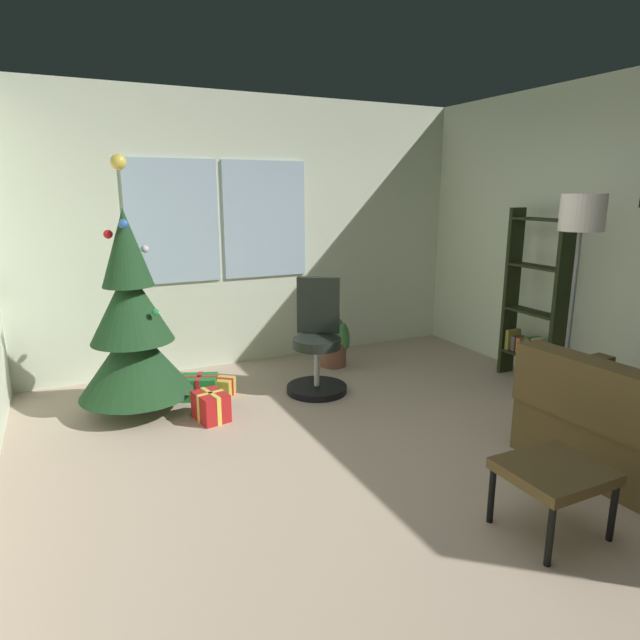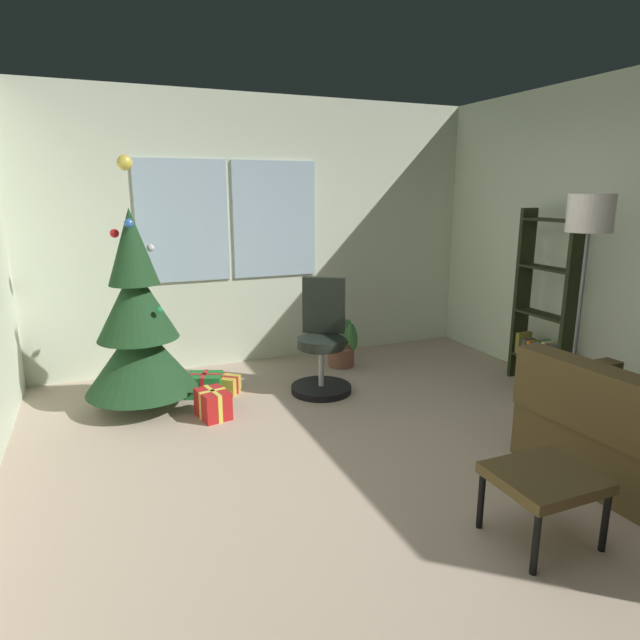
{
  "view_description": "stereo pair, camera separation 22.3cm",
  "coord_description": "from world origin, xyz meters",
  "px_view_note": "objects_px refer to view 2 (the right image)",
  "views": [
    {
      "loc": [
        -1.86,
        -2.58,
        1.82
      ],
      "look_at": [
        -0.13,
        1.02,
        0.86
      ],
      "focal_mm": 30.28,
      "sensor_mm": 36.0,
      "label": 1
    },
    {
      "loc": [
        -1.65,
        -2.67,
        1.82
      ],
      "look_at": [
        -0.13,
        1.02,
        0.86
      ],
      "focal_mm": 30.28,
      "sensor_mm": 36.0,
      "label": 2
    }
  ],
  "objects_px": {
    "footstool": "(544,481)",
    "office_chair": "(322,348)",
    "gift_box_gold": "(219,384)",
    "floor_lamp": "(588,233)",
    "potted_plant": "(344,348)",
    "gift_box_red": "(213,404)",
    "holiday_tree": "(138,327)",
    "gift_box_green": "(205,385)",
    "bookshelf": "(544,310)"
  },
  "relations": [
    {
      "from": "footstool",
      "to": "office_chair",
      "type": "bearing_deg",
      "value": 94.87
    },
    {
      "from": "gift_box_gold",
      "to": "floor_lamp",
      "type": "distance_m",
      "value": 3.33
    },
    {
      "from": "office_chair",
      "to": "potted_plant",
      "type": "height_order",
      "value": "office_chair"
    },
    {
      "from": "office_chair",
      "to": "potted_plant",
      "type": "relative_size",
      "value": 2.03
    },
    {
      "from": "gift_box_red",
      "to": "footstool",
      "type": "bearing_deg",
      "value": -60.36
    },
    {
      "from": "holiday_tree",
      "to": "floor_lamp",
      "type": "relative_size",
      "value": 1.16
    },
    {
      "from": "footstool",
      "to": "gift_box_green",
      "type": "bearing_deg",
      "value": 114.33
    },
    {
      "from": "gift_box_red",
      "to": "gift_box_green",
      "type": "height_order",
      "value": "gift_box_red"
    },
    {
      "from": "holiday_tree",
      "to": "potted_plant",
      "type": "distance_m",
      "value": 2.18
    },
    {
      "from": "gift_box_gold",
      "to": "bookshelf",
      "type": "relative_size",
      "value": 0.24
    },
    {
      "from": "holiday_tree",
      "to": "floor_lamp",
      "type": "distance_m",
      "value": 3.62
    },
    {
      "from": "footstool",
      "to": "potted_plant",
      "type": "bearing_deg",
      "value": 84.78
    },
    {
      "from": "office_chair",
      "to": "bookshelf",
      "type": "bearing_deg",
      "value": -18.72
    },
    {
      "from": "bookshelf",
      "to": "office_chair",
      "type": "bearing_deg",
      "value": 161.28
    },
    {
      "from": "gift_box_red",
      "to": "office_chair",
      "type": "bearing_deg",
      "value": 12.78
    },
    {
      "from": "office_chair",
      "to": "bookshelf",
      "type": "xyz_separation_m",
      "value": [
        1.98,
        -0.67,
        0.33
      ]
    },
    {
      "from": "bookshelf",
      "to": "potted_plant",
      "type": "height_order",
      "value": "bookshelf"
    },
    {
      "from": "footstool",
      "to": "floor_lamp",
      "type": "distance_m",
      "value": 2.07
    },
    {
      "from": "gift_box_gold",
      "to": "potted_plant",
      "type": "bearing_deg",
      "value": 10.89
    },
    {
      "from": "holiday_tree",
      "to": "gift_box_green",
      "type": "distance_m",
      "value": 0.82
    },
    {
      "from": "footstool",
      "to": "holiday_tree",
      "type": "height_order",
      "value": "holiday_tree"
    },
    {
      "from": "gift_box_red",
      "to": "gift_box_gold",
      "type": "bearing_deg",
      "value": 72.8
    },
    {
      "from": "gift_box_gold",
      "to": "potted_plant",
      "type": "xyz_separation_m",
      "value": [
        1.4,
        0.27,
        0.11
      ]
    },
    {
      "from": "gift_box_green",
      "to": "floor_lamp",
      "type": "distance_m",
      "value": 3.41
    },
    {
      "from": "bookshelf",
      "to": "holiday_tree",
      "type": "bearing_deg",
      "value": 166.24
    },
    {
      "from": "gift_box_red",
      "to": "floor_lamp",
      "type": "relative_size",
      "value": 0.18
    },
    {
      "from": "holiday_tree",
      "to": "gift_box_gold",
      "type": "distance_m",
      "value": 0.94
    },
    {
      "from": "office_chair",
      "to": "potted_plant",
      "type": "bearing_deg",
      "value": 49.14
    },
    {
      "from": "gift_box_red",
      "to": "potted_plant",
      "type": "height_order",
      "value": "potted_plant"
    },
    {
      "from": "holiday_tree",
      "to": "potted_plant",
      "type": "relative_size",
      "value": 4.05
    },
    {
      "from": "office_chair",
      "to": "potted_plant",
      "type": "xyz_separation_m",
      "value": [
        0.5,
        0.57,
        -0.22
      ]
    },
    {
      "from": "bookshelf",
      "to": "floor_lamp",
      "type": "height_order",
      "value": "floor_lamp"
    },
    {
      "from": "footstool",
      "to": "potted_plant",
      "type": "xyz_separation_m",
      "value": [
        0.28,
        3.08,
        -0.15
      ]
    },
    {
      "from": "gift_box_red",
      "to": "gift_box_gold",
      "type": "height_order",
      "value": "gift_box_red"
    },
    {
      "from": "gift_box_green",
      "to": "floor_lamp",
      "type": "xyz_separation_m",
      "value": [
        2.59,
        -1.71,
        1.41
      ]
    },
    {
      "from": "holiday_tree",
      "to": "bookshelf",
      "type": "xyz_separation_m",
      "value": [
        3.56,
        -0.87,
        0.02
      ]
    },
    {
      "from": "office_chair",
      "to": "holiday_tree",
      "type": "bearing_deg",
      "value": 172.72
    },
    {
      "from": "holiday_tree",
      "to": "gift_box_green",
      "type": "relative_size",
      "value": 5.61
    },
    {
      "from": "gift_box_green",
      "to": "floor_lamp",
      "type": "relative_size",
      "value": 0.21
    },
    {
      "from": "gift_box_green",
      "to": "bookshelf",
      "type": "xyz_separation_m",
      "value": [
        3.02,
        -0.94,
        0.64
      ]
    },
    {
      "from": "gift_box_red",
      "to": "gift_box_gold",
      "type": "distance_m",
      "value": 0.57
    },
    {
      "from": "holiday_tree",
      "to": "bookshelf",
      "type": "relative_size",
      "value": 1.26
    },
    {
      "from": "gift_box_green",
      "to": "footstool",
      "type": "bearing_deg",
      "value": -65.67
    },
    {
      "from": "gift_box_gold",
      "to": "floor_lamp",
      "type": "bearing_deg",
      "value": -35.38
    },
    {
      "from": "gift_box_red",
      "to": "holiday_tree",
      "type": "bearing_deg",
      "value": 138.8
    },
    {
      "from": "footstool",
      "to": "gift_box_green",
      "type": "relative_size",
      "value": 1.39
    },
    {
      "from": "gift_box_gold",
      "to": "footstool",
      "type": "bearing_deg",
      "value": -68.29
    },
    {
      "from": "holiday_tree",
      "to": "floor_lamp",
      "type": "height_order",
      "value": "holiday_tree"
    },
    {
      "from": "gift_box_gold",
      "to": "bookshelf",
      "type": "xyz_separation_m",
      "value": [
        2.88,
        -0.97,
        0.66
      ]
    },
    {
      "from": "gift_box_green",
      "to": "gift_box_gold",
      "type": "bearing_deg",
      "value": 11.39
    }
  ]
}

